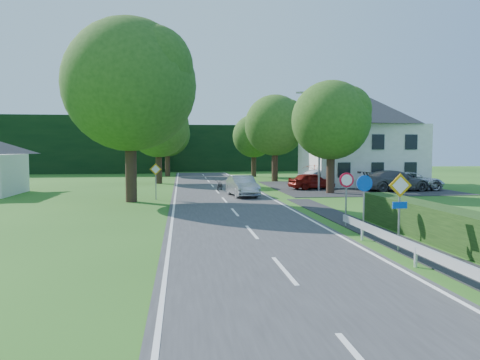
{
  "coord_description": "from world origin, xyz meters",
  "views": [
    {
      "loc": [
        -2.8,
        -6.48,
        3.39
      ],
      "look_at": [
        0.41,
        19.09,
        1.68
      ],
      "focal_mm": 35.0,
      "sensor_mm": 36.0,
      "label": 1
    }
  ],
  "objects": [
    {
      "name": "line_edge_left",
      "position": [
        -3.25,
        20.0,
        0.04
      ],
      "size": [
        0.12,
        80.0,
        0.01
      ],
      "primitive_type": "cube",
      "color": "white",
      "rests_on": "road"
    },
    {
      "name": "sign_priority_left",
      "position": [
        -4.5,
        24.98,
        1.72
      ],
      "size": [
        0.78,
        0.09,
        2.44
      ],
      "color": "gray",
      "rests_on": "ground"
    },
    {
      "name": "motorcycle",
      "position": [
        0.26,
        30.81,
        0.48
      ],
      "size": [
        1.04,
        1.76,
        0.87
      ],
      "primitive_type": "imported",
      "rotation": [
        0.0,
        0.0,
        -0.3
      ],
      "color": "black",
      "rests_on": "road"
    },
    {
      "name": "road",
      "position": [
        0.0,
        20.0,
        0.02
      ],
      "size": [
        7.0,
        80.0,
        0.04
      ],
      "primitive_type": "cube",
      "color": "#333335",
      "rests_on": "ground"
    },
    {
      "name": "house_white",
      "position": [
        14.0,
        36.0,
        4.41
      ],
      "size": [
        10.6,
        8.4,
        8.6
      ],
      "color": "silver",
      "rests_on": "ground"
    },
    {
      "name": "line_edge_right",
      "position": [
        3.25,
        20.0,
        0.04
      ],
      "size": [
        0.12,
        80.0,
        0.01
      ],
      "primitive_type": "cube",
      "color": "white",
      "rests_on": "road"
    },
    {
      "name": "line_centre",
      "position": [
        0.0,
        20.0,
        0.04
      ],
      "size": [
        0.12,
        80.0,
        0.01
      ],
      "primitive_type": null,
      "color": "white",
      "rests_on": "road"
    },
    {
      "name": "parked_car_silver_b",
      "position": [
        15.78,
        29.57,
        0.79
      ],
      "size": [
        5.4,
        2.54,
        1.49
      ],
      "primitive_type": "imported",
      "rotation": [
        0.0,
        0.0,
        1.58
      ],
      "color": "silver",
      "rests_on": "parking_pad"
    },
    {
      "name": "parked_car_red",
      "position": [
        8.07,
        31.55,
        0.72
      ],
      "size": [
        4.29,
        2.64,
        1.36
      ],
      "primitive_type": "imported",
      "rotation": [
        0.0,
        0.0,
        1.85
      ],
      "color": "maroon",
      "rests_on": "parking_pad"
    },
    {
      "name": "parked_car_silver_a",
      "position": [
        9.72,
        33.13,
        0.83
      ],
      "size": [
        5.03,
        2.8,
        1.57
      ],
      "primitive_type": "imported",
      "rotation": [
        0.0,
        0.0,
        1.82
      ],
      "color": "#A2A2A6",
      "rests_on": "parking_pad"
    },
    {
      "name": "tree_left_far",
      "position": [
        -5.0,
        40.0,
        4.29
      ],
      "size": [
        7.0,
        7.0,
        8.58
      ],
      "primitive_type": null,
      "color": "#274D17",
      "rests_on": "ground"
    },
    {
      "name": "treeline_right",
      "position": [
        8.0,
        66.0,
        3.5
      ],
      "size": [
        30.0,
        5.0,
        7.0
      ],
      "primitive_type": "cube",
      "color": "black",
      "rests_on": "ground"
    },
    {
      "name": "parasol",
      "position": [
        8.77,
        33.24,
        1.07
      ],
      "size": [
        2.5,
        2.54,
        2.05
      ],
      "primitive_type": "imported",
      "rotation": [
        0.0,
        0.0,
        -0.12
      ],
      "color": "red",
      "rests_on": "parking_pad"
    },
    {
      "name": "tree_right_back",
      "position": [
        6.0,
        50.0,
        3.78
      ],
      "size": [
        6.2,
        6.2,
        7.56
      ],
      "primitive_type": null,
      "color": "#274D17",
      "rests_on": "ground"
    },
    {
      "name": "moving_car",
      "position": [
        1.48,
        26.32,
        0.77
      ],
      "size": [
        2.01,
        4.58,
        1.46
      ],
      "primitive_type": "imported",
      "rotation": [
        0.0,
        0.0,
        0.11
      ],
      "color": "#ADADB2",
      "rests_on": "road"
    },
    {
      "name": "tree_main",
      "position": [
        -6.0,
        24.0,
        5.82
      ],
      "size": [
        9.4,
        9.4,
        11.64
      ],
      "primitive_type": null,
      "color": "#274D17",
      "rests_on": "ground"
    },
    {
      "name": "parked_car_grey",
      "position": [
        14.15,
        28.98,
        0.86
      ],
      "size": [
        5.82,
        2.76,
        1.64
      ],
      "primitive_type": "imported",
      "rotation": [
        0.0,
        0.0,
        1.66
      ],
      "color": "#4D4D52",
      "rests_on": "parking_pad"
    },
    {
      "name": "tree_right_mid",
      "position": [
        8.5,
        28.0,
        4.29
      ],
      "size": [
        7.0,
        7.0,
        8.58
      ],
      "primitive_type": null,
      "color": "#274D17",
      "rests_on": "ground"
    },
    {
      "name": "sign_speed_limit",
      "position": [
        4.3,
        12.97,
        1.77
      ],
      "size": [
        0.64,
        0.11,
        2.37
      ],
      "color": "gray",
      "rests_on": "ground"
    },
    {
      "name": "sign_roundabout",
      "position": [
        4.3,
        10.98,
        1.67
      ],
      "size": [
        0.64,
        0.08,
        2.37
      ],
      "color": "gray",
      "rests_on": "ground"
    },
    {
      "name": "tree_left_back",
      "position": [
        -4.5,
        52.0,
        4.04
      ],
      "size": [
        6.6,
        6.6,
        8.07
      ],
      "primitive_type": null,
      "color": "#274D17",
      "rests_on": "ground"
    },
    {
      "name": "tree_right_far",
      "position": [
        7.0,
        42.0,
        4.54
      ],
      "size": [
        7.4,
        7.4,
        9.09
      ],
      "primitive_type": null,
      "color": "#274D17",
      "rests_on": "ground"
    },
    {
      "name": "sign_priority_right",
      "position": [
        4.3,
        7.98,
        1.8
      ],
      "size": [
        0.78,
        0.09,
        2.59
      ],
      "color": "gray",
      "rests_on": "ground"
    },
    {
      "name": "parking_pad",
      "position": [
        12.0,
        33.0,
        0.02
      ],
      "size": [
        14.0,
        16.0,
        0.04
      ],
      "primitive_type": "cube",
      "color": "black",
      "rests_on": "ground"
    },
    {
      "name": "streetlight",
      "position": [
        8.06,
        30.0,
        4.46
      ],
      "size": [
        2.03,
        0.18,
        8.0
      ],
      "color": "gray",
      "rests_on": "ground"
    }
  ]
}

